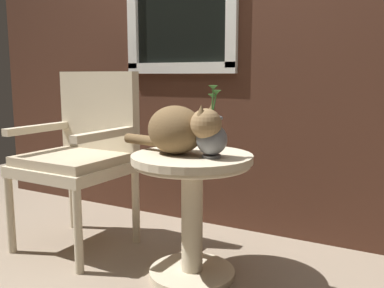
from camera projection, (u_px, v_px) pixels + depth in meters
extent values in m
plane|color=gray|center=(164.00, 278.00, 2.08)|extent=(6.00, 6.00, 0.00)
cube|color=#47281C|center=(234.00, 20.00, 2.58)|extent=(4.00, 0.04, 2.60)
cube|color=silver|center=(180.00, 68.00, 2.76)|extent=(0.79, 0.03, 0.07)
cube|color=silver|center=(133.00, 7.00, 2.87)|extent=(0.07, 0.03, 0.81)
cube|color=black|center=(180.00, 3.00, 2.71)|extent=(0.70, 0.01, 0.79)
cylinder|color=beige|center=(192.00, 272.00, 2.10)|extent=(0.42, 0.42, 0.03)
cylinder|color=beige|center=(192.00, 217.00, 2.05)|extent=(0.10, 0.10, 0.54)
cylinder|color=beige|center=(192.00, 158.00, 2.01)|extent=(0.57, 0.57, 0.03)
torus|color=beige|center=(192.00, 164.00, 2.01)|extent=(0.55, 0.55, 0.02)
cylinder|color=beige|center=(10.00, 215.00, 2.34)|extent=(0.04, 0.04, 0.43)
cylinder|color=beige|center=(78.00, 232.00, 2.09)|extent=(0.04, 0.04, 0.43)
cylinder|color=beige|center=(72.00, 195.00, 2.74)|extent=(0.04, 0.04, 0.43)
cylinder|color=beige|center=(136.00, 207.00, 2.49)|extent=(0.04, 0.04, 0.43)
cube|color=beige|center=(73.00, 169.00, 2.38)|extent=(0.56, 0.52, 0.06)
cube|color=#BBA98B|center=(73.00, 159.00, 2.37)|extent=(0.52, 0.48, 0.05)
cube|color=beige|center=(99.00, 115.00, 2.52)|extent=(0.55, 0.07, 0.50)
cube|color=beige|center=(40.00, 128.00, 2.47)|extent=(0.06, 0.47, 0.04)
cube|color=beige|center=(106.00, 134.00, 2.22)|extent=(0.06, 0.47, 0.04)
ellipsoid|color=brown|center=(175.00, 130.00, 2.01)|extent=(0.32, 0.27, 0.23)
sphere|color=olive|center=(206.00, 124.00, 1.89)|extent=(0.14, 0.14, 0.14)
cone|color=brown|center=(201.00, 110.00, 1.85)|extent=(0.04, 0.04, 0.05)
cone|color=brown|center=(211.00, 109.00, 1.91)|extent=(0.04, 0.04, 0.05)
cylinder|color=brown|center=(145.00, 140.00, 2.14)|extent=(0.26, 0.09, 0.05)
cylinder|color=slate|center=(212.00, 156.00, 1.93)|extent=(0.08, 0.08, 0.01)
ellipsoid|color=slate|center=(212.00, 139.00, 1.92)|extent=(0.14, 0.14, 0.14)
cylinder|color=slate|center=(212.00, 123.00, 1.91)|extent=(0.08, 0.08, 0.04)
torus|color=slate|center=(212.00, 118.00, 1.91)|extent=(0.10, 0.10, 0.02)
cylinder|color=#387533|center=(213.00, 103.00, 1.88)|extent=(0.02, 0.02, 0.14)
cone|color=#387533|center=(213.00, 87.00, 1.86)|extent=(0.04, 0.04, 0.02)
cylinder|color=#387533|center=(212.00, 107.00, 1.91)|extent=(0.01, 0.03, 0.10)
cone|color=#387533|center=(213.00, 96.00, 1.91)|extent=(0.04, 0.04, 0.02)
cylinder|color=#387533|center=(214.00, 105.00, 1.90)|extent=(0.02, 0.02, 0.12)
cone|color=#387533|center=(216.00, 92.00, 1.89)|extent=(0.04, 0.04, 0.02)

